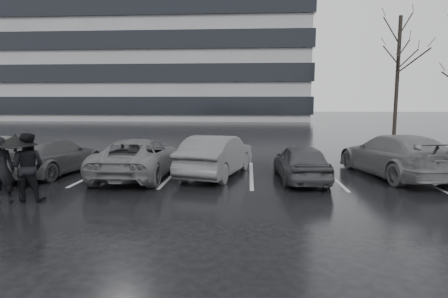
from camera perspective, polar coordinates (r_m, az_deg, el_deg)
ground at (r=11.06m, az=1.14°, el=-6.34°), size 160.00×160.00×0.00m
office_building at (r=63.97m, az=-17.72°, el=17.62°), size 61.00×26.00×29.00m
car_main at (r=12.55m, az=11.62°, el=-1.99°), size 1.68×3.68×1.22m
car_west_a at (r=13.14m, az=-1.12°, el=-0.98°), size 2.51×4.56×1.43m
car_west_b at (r=13.27m, az=-12.93°, el=-1.29°), size 2.23×4.80×1.33m
car_west_c at (r=14.72m, az=-24.58°, el=-1.02°), size 2.37×4.63×1.28m
car_west_d at (r=16.27m, az=-30.95°, el=-0.57°), size 2.25×4.27×1.34m
car_east at (r=14.26m, az=24.58°, el=-0.88°), size 3.09×5.41×1.48m
pedestrian_left at (r=11.19m, az=-30.81°, el=-2.72°), size 0.71×0.56×1.73m
pedestrian_right at (r=11.06m, az=-27.76°, el=-2.44°), size 0.93×0.76×1.80m
umbrella at (r=11.03m, az=-29.18°, el=1.15°), size 1.04×1.04×1.77m
stall_stripes at (r=13.55m, az=-1.75°, el=-3.77°), size 19.72×5.00×0.00m
tree_north at (r=29.70m, az=24.90°, el=9.86°), size 0.26×0.26×8.50m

